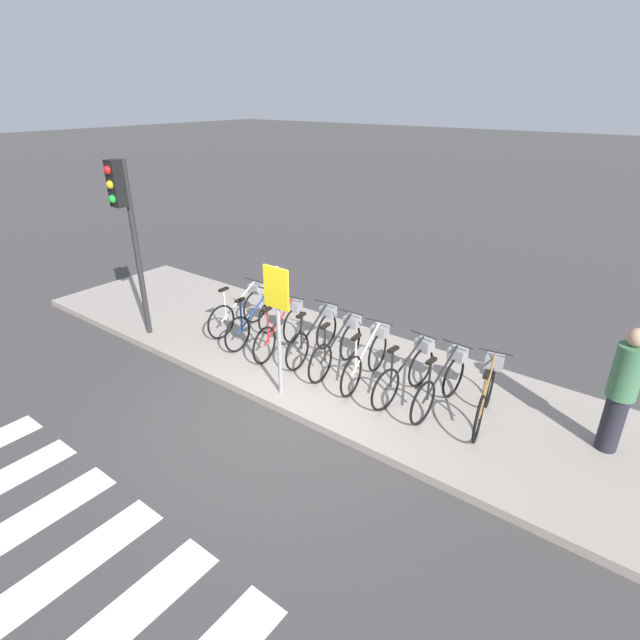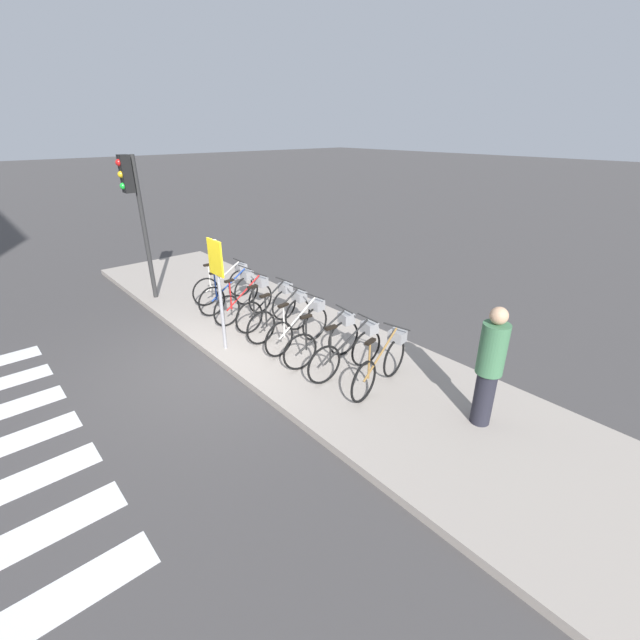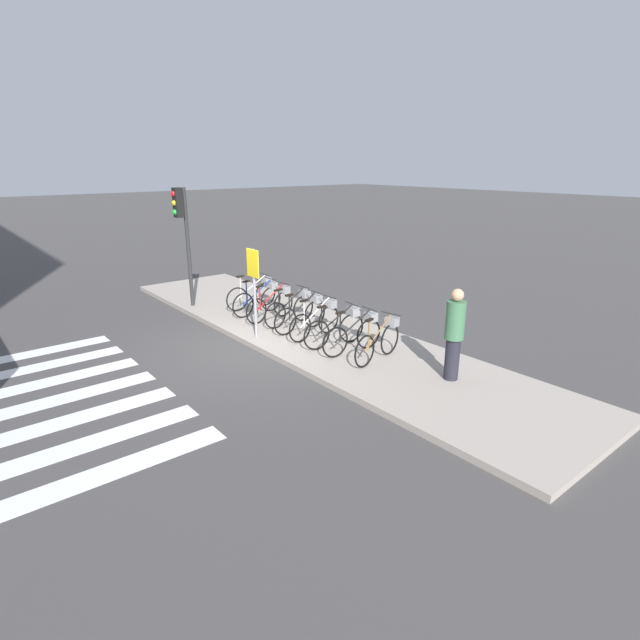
# 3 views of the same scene
# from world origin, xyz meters

# --- Properties ---
(ground_plane) EXTENTS (120.00, 120.00, 0.00)m
(ground_plane) POSITION_xyz_m (0.00, 0.00, 0.00)
(ground_plane) COLOR #423F3F
(sidewalk) EXTENTS (13.38, 3.03, 0.12)m
(sidewalk) POSITION_xyz_m (0.00, 1.51, 0.06)
(sidewalk) COLOR #9E9389
(sidewalk) RESTS_ON ground_plane
(parked_bicycle_0) EXTENTS (0.46, 1.53, 0.94)m
(parked_bicycle_0) POSITION_xyz_m (-2.36, 1.56, 0.54)
(parked_bicycle_0) COLOR black
(parked_bicycle_0) RESTS_ON sidewalk
(parked_bicycle_1) EXTENTS (0.46, 1.53, 0.94)m
(parked_bicycle_1) POSITION_xyz_m (-1.79, 1.38, 0.54)
(parked_bicycle_1) COLOR black
(parked_bicycle_1) RESTS_ON sidewalk
(parked_bicycle_2) EXTENTS (0.46, 1.52, 0.94)m
(parked_bicycle_2) POSITION_xyz_m (-1.18, 1.36, 0.54)
(parked_bicycle_2) COLOR black
(parked_bicycle_2) RESTS_ON sidewalk
(parked_bicycle_3) EXTENTS (0.46, 1.53, 0.94)m
(parked_bicycle_3) POSITION_xyz_m (-0.57, 1.52, 0.54)
(parked_bicycle_3) COLOR black
(parked_bicycle_3) RESTS_ON sidewalk
(parked_bicycle_4) EXTENTS (0.46, 1.53, 0.94)m
(parked_bicycle_4) POSITION_xyz_m (-0.02, 1.44, 0.54)
(parked_bicycle_4) COLOR black
(parked_bicycle_4) RESTS_ON sidewalk
(parked_bicycle_5) EXTENTS (0.46, 1.53, 0.94)m
(parked_bicycle_5) POSITION_xyz_m (0.54, 1.41, 0.54)
(parked_bicycle_5) COLOR black
(parked_bicycle_5) RESTS_ON sidewalk
(parked_bicycle_6) EXTENTS (0.46, 1.52, 0.94)m
(parked_bicycle_6) POSITION_xyz_m (1.24, 1.40, 0.54)
(parked_bicycle_6) COLOR black
(parked_bicycle_6) RESTS_ON sidewalk
(parked_bicycle_7) EXTENTS (0.46, 1.53, 0.94)m
(parked_bicycle_7) POSITION_xyz_m (1.78, 1.42, 0.54)
(parked_bicycle_7) COLOR black
(parked_bicycle_7) RESTS_ON sidewalk
(parked_bicycle_8) EXTENTS (0.47, 1.51, 0.94)m
(parked_bicycle_8) POSITION_xyz_m (2.38, 1.52, 0.54)
(parked_bicycle_8) COLOR black
(parked_bicycle_8) RESTS_ON sidewalk
(pedestrian) EXTENTS (0.34, 0.34, 1.69)m
(pedestrian) POSITION_xyz_m (3.86, 1.84, 1.01)
(pedestrian) COLOR #23232D
(pedestrian) RESTS_ON sidewalk
(traffic_light) EXTENTS (0.24, 0.40, 3.15)m
(traffic_light) POSITION_xyz_m (-3.64, 0.23, 2.39)
(traffic_light) COLOR #2D2D2D
(traffic_light) RESTS_ON sidewalk
(sign_post) EXTENTS (0.44, 0.07, 1.99)m
(sign_post) POSITION_xyz_m (-0.29, 0.29, 1.48)
(sign_post) COLOR #99999E
(sign_post) RESTS_ON sidewalk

